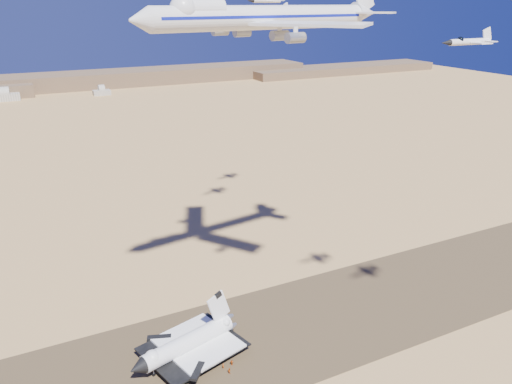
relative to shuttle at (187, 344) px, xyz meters
name	(u,v)px	position (x,y,z in m)	size (l,w,h in m)	color
ground	(251,341)	(20.37, -1.14, -4.79)	(1200.00, 1200.00, 0.00)	tan
runway	(251,340)	(20.37, -1.14, -4.76)	(600.00, 50.00, 0.06)	brown
ridgeline	(114,81)	(85.69, 526.17, 2.84)	(960.00, 90.00, 18.00)	brown
hangars	(1,98)	(-43.62, 477.30, 0.04)	(200.50, 29.50, 30.00)	#BEB6A8
shuttle	(187,344)	(0.00, 0.00, 0.00)	(36.48, 28.47, 17.83)	white
carrier_747	(259,17)	(28.34, 9.77, 90.85)	(81.40, 62.26, 20.20)	white
crew_a	(223,366)	(7.56, -9.08, -3.90)	(0.61, 0.40, 1.66)	#DB520C
crew_b	(229,371)	(8.34, -11.70, -3.86)	(0.85, 0.49, 1.75)	#DB520C
crew_c	(232,363)	(10.36, -8.94, -3.83)	(1.06, 0.54, 1.81)	#DB520C
chase_jet_a	(469,42)	(61.14, -32.75, 86.26)	(15.61, 8.22, 3.89)	white
chase_jet_c	(266,0)	(52.64, 52.48, 95.31)	(16.24, 9.44, 4.13)	white
chase_jet_d	(276,10)	(69.52, 75.45, 91.56)	(15.66, 9.10, 3.98)	white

